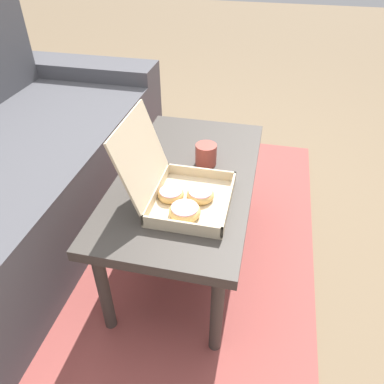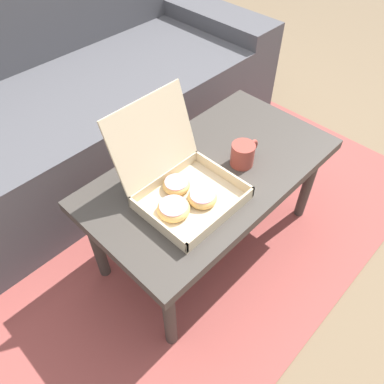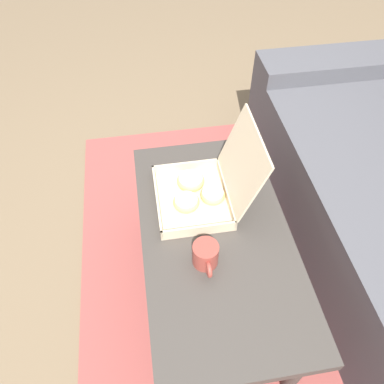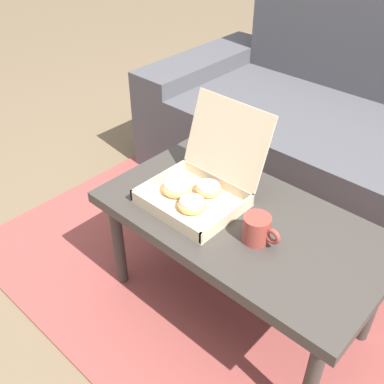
# 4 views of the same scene
# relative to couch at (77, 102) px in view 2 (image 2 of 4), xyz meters

# --- Properties ---
(ground_plane) EXTENTS (12.00, 12.00, 0.00)m
(ground_plane) POSITION_rel_couch_xyz_m (0.00, -0.85, -0.31)
(ground_plane) COLOR #756047
(area_rug) EXTENTS (2.21, 1.88, 0.01)m
(area_rug) POSITION_rel_couch_xyz_m (0.00, -0.55, -0.31)
(area_rug) COLOR #994742
(area_rug) RESTS_ON ground_plane
(couch) EXTENTS (2.09, 0.90, 0.96)m
(couch) POSITION_rel_couch_xyz_m (0.00, 0.00, 0.00)
(couch) COLOR #4C4C51
(couch) RESTS_ON ground_plane
(coffee_table) EXTENTS (0.96, 0.52, 0.46)m
(coffee_table) POSITION_rel_couch_xyz_m (0.00, -0.92, 0.09)
(coffee_table) COLOR #3D3833
(coffee_table) RESTS_ON ground_plane
(pastry_box) EXTENTS (0.32, 0.36, 0.30)m
(pastry_box) POSITION_rel_couch_xyz_m (-0.18, -0.94, 0.20)
(pastry_box) COLOR beige
(pastry_box) RESTS_ON coffee_table
(coffee_mug) EXTENTS (0.13, 0.09, 0.09)m
(coffee_mug) POSITION_rel_couch_xyz_m (0.10, -0.98, 0.19)
(coffee_mug) COLOR #993D33
(coffee_mug) RESTS_ON coffee_table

